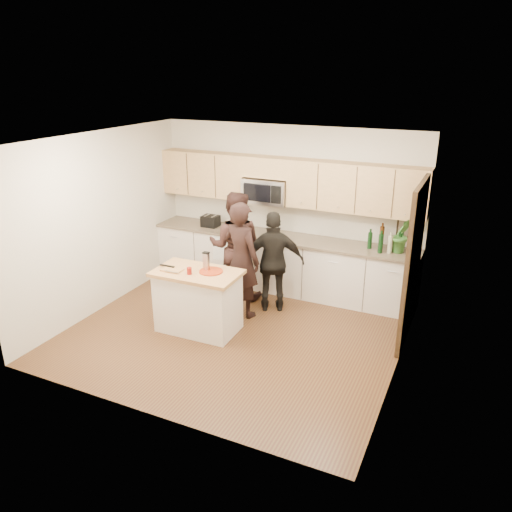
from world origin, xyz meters
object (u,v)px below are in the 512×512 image
at_px(woman_left, 242,260).
at_px(island, 198,301).
at_px(woman_center, 235,246).
at_px(toaster, 210,221).
at_px(woman_right, 274,262).

bearing_deg(woman_left, island, 80.27).
height_order(woman_left, woman_center, woman_center).
xyz_separation_m(toaster, woman_center, (0.79, -0.60, -0.15)).
height_order(toaster, woman_left, woman_left).
bearing_deg(woman_center, woman_right, 150.06).
relative_size(toaster, woman_center, 0.16).
distance_m(island, woman_right, 1.31).
relative_size(toaster, woman_right, 0.18).
bearing_deg(woman_center, island, 73.52).
height_order(woman_left, woman_right, woman_left).
bearing_deg(woman_center, toaster, -54.66).
xyz_separation_m(island, toaster, (-0.81, 1.81, 0.58)).
relative_size(island, woman_center, 0.69).
bearing_deg(island, toaster, 113.04).
height_order(toaster, woman_center, woman_center).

